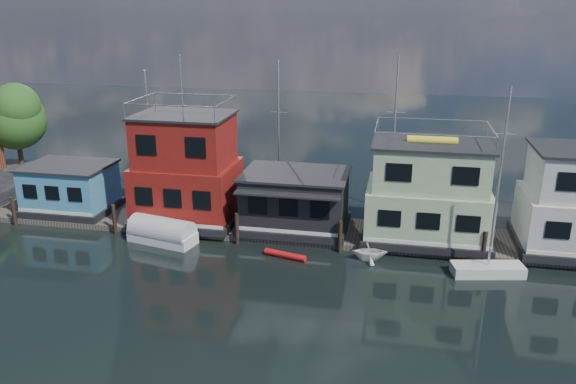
% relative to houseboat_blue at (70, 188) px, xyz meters
% --- Properties ---
extents(ground, '(160.00, 160.00, 0.00)m').
position_rel_houseboat_blue_xyz_m(ground, '(18.00, -12.00, -2.21)').
color(ground, black).
rests_on(ground, ground).
extents(dock, '(48.00, 5.00, 0.40)m').
position_rel_houseboat_blue_xyz_m(dock, '(18.00, 0.00, -2.01)').
color(dock, '#595147').
rests_on(dock, ground).
extents(houseboat_blue, '(6.40, 4.90, 3.66)m').
position_rel_houseboat_blue_xyz_m(houseboat_blue, '(0.00, 0.00, 0.00)').
color(houseboat_blue, black).
rests_on(houseboat_blue, dock).
extents(houseboat_red, '(7.40, 5.90, 11.86)m').
position_rel_houseboat_blue_xyz_m(houseboat_red, '(9.50, 0.00, 1.90)').
color(houseboat_red, black).
rests_on(houseboat_red, dock).
extents(houseboat_dark, '(7.40, 6.10, 4.06)m').
position_rel_houseboat_blue_xyz_m(houseboat_dark, '(17.50, -0.02, 0.21)').
color(houseboat_dark, black).
rests_on(houseboat_dark, dock).
extents(houseboat_green, '(8.40, 5.90, 7.03)m').
position_rel_houseboat_blue_xyz_m(houseboat_green, '(26.50, 0.00, 1.34)').
color(houseboat_green, black).
rests_on(houseboat_green, dock).
extents(pilings, '(42.28, 0.28, 2.20)m').
position_rel_houseboat_blue_xyz_m(pilings, '(17.67, -2.80, -1.11)').
color(pilings, '#2D2116').
rests_on(pilings, ground).
extents(background_masts, '(36.40, 0.16, 12.00)m').
position_rel_houseboat_blue_xyz_m(background_masts, '(22.76, 6.00, 3.35)').
color(background_masts, silver).
rests_on(background_masts, ground).
extents(day_sailer, '(4.44, 2.23, 6.70)m').
position_rel_houseboat_blue_xyz_m(day_sailer, '(30.10, -4.28, -1.80)').
color(day_sailer, silver).
rests_on(day_sailer, ground).
extents(dinghy_white, '(2.52, 2.25, 1.20)m').
position_rel_houseboat_blue_xyz_m(dinghy_white, '(22.96, -3.60, -1.61)').
color(dinghy_white, white).
rests_on(dinghy_white, ground).
extents(tarp_runabout, '(4.98, 2.84, 1.90)m').
position_rel_houseboat_blue_xyz_m(tarp_runabout, '(8.90, -3.54, -1.50)').
color(tarp_runabout, silver).
rests_on(tarp_runabout, ground).
extents(red_kayak, '(2.86, 1.11, 0.42)m').
position_rel_houseboat_blue_xyz_m(red_kayak, '(17.66, -4.36, -2.00)').
color(red_kayak, red).
rests_on(red_kayak, ground).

